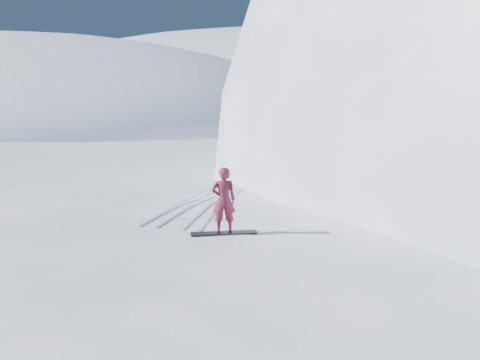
# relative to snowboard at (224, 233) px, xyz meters

# --- Properties ---
(near_ridge) EXTENTS (36.00, 28.00, 4.80)m
(near_ridge) POSITION_rel_snowboard_xyz_m (0.06, 0.55, -2.41)
(near_ridge) COLOR white
(near_ridge) RESTS_ON ground
(far_ridge_c) EXTENTS (140.00, 90.00, 36.00)m
(far_ridge_c) POSITION_rel_snowboard_xyz_m (-40.94, 107.55, -2.41)
(far_ridge_c) COLOR white
(far_ridge_c) RESTS_ON ground
(wind_bumps) EXTENTS (16.00, 14.40, 1.00)m
(wind_bumps) POSITION_rel_snowboard_xyz_m (-1.50, -0.33, -2.41)
(wind_bumps) COLOR white
(wind_bumps) RESTS_ON ground
(snowboard) EXTENTS (1.48, 1.05, 0.03)m
(snowboard) POSITION_rel_snowboard_xyz_m (0.00, 0.00, 0.00)
(snowboard) COLOR black
(snowboard) RESTS_ON near_ridge
(snowboarder) EXTENTS (0.67, 0.61, 1.55)m
(snowboarder) POSITION_rel_snowboard_xyz_m (0.00, 0.00, 0.79)
(snowboarder) COLOR maroon
(snowboarder) RESTS_ON snowboard
(board_tracks) EXTENTS (2.23, 5.98, 0.04)m
(board_tracks) POSITION_rel_snowboard_xyz_m (-1.92, 2.80, 0.01)
(board_tracks) COLOR silver
(board_tracks) RESTS_ON ground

